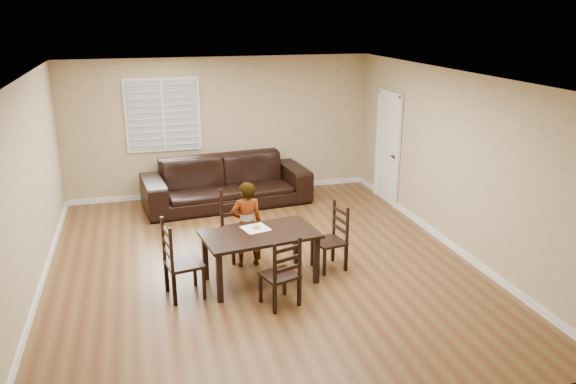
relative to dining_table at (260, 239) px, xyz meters
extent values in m
plane|color=brown|center=(0.12, 0.51, -0.62)|extent=(7.00, 7.00, 0.00)
cube|color=tan|center=(0.12, 4.01, 0.73)|extent=(6.00, 0.04, 2.70)
cube|color=tan|center=(0.12, -2.99, 0.73)|extent=(6.00, 0.04, 2.70)
cube|color=tan|center=(-2.88, 0.51, 0.73)|extent=(0.04, 7.00, 2.70)
cube|color=tan|center=(3.12, 0.51, 0.73)|extent=(0.04, 7.00, 2.70)
cube|color=white|center=(0.12, 0.51, 2.08)|extent=(6.00, 7.00, 0.04)
cube|color=white|center=(-0.98, 3.96, 1.03)|extent=(1.40, 0.08, 1.40)
cube|color=white|center=(3.09, 2.71, 0.41)|extent=(0.06, 0.94, 2.05)
cylinder|color=#332114|center=(3.06, 2.41, 0.33)|extent=(0.06, 0.06, 0.02)
cube|color=white|center=(0.12, 4.00, -0.57)|extent=(6.00, 0.03, 0.10)
cube|color=white|center=(-2.87, 0.51, -0.57)|extent=(0.03, 7.00, 0.10)
cube|color=white|center=(3.10, 0.51, -0.57)|extent=(0.03, 7.00, 0.10)
cube|color=black|center=(0.00, 0.00, 0.07)|extent=(1.61, 1.05, 0.04)
cube|color=black|center=(-0.62, -0.43, -0.29)|extent=(0.08, 0.08, 0.66)
cube|color=black|center=(0.71, -0.25, -0.29)|extent=(0.08, 0.08, 0.66)
cube|color=black|center=(-0.71, 0.25, -0.29)|extent=(0.08, 0.08, 0.66)
cube|color=black|center=(0.62, 0.43, -0.29)|extent=(0.08, 0.08, 0.66)
cube|color=black|center=(-0.12, 0.84, -0.17)|extent=(0.56, 0.54, 0.04)
cube|color=black|center=(-0.16, 1.03, -0.10)|extent=(0.47, 0.15, 1.04)
cube|color=black|center=(-0.27, 0.61, -0.40)|extent=(0.05, 0.05, 0.43)
cube|color=black|center=(0.13, 0.71, -0.40)|extent=(0.05, 0.05, 0.43)
cube|color=black|center=(-0.36, 0.97, -0.40)|extent=(0.05, 0.05, 0.43)
cube|color=black|center=(0.04, 1.07, -0.40)|extent=(0.05, 0.05, 0.43)
cube|color=black|center=(0.09, -0.68, -0.22)|extent=(0.52, 0.50, 0.04)
cube|color=black|center=(0.15, -0.85, -0.15)|extent=(0.41, 0.17, 0.92)
cube|color=black|center=(0.21, -0.47, -0.43)|extent=(0.05, 0.05, 0.38)
cube|color=black|center=(-0.13, -0.58, -0.43)|extent=(0.05, 0.05, 0.38)
cube|color=black|center=(0.32, -0.78, -0.43)|extent=(0.05, 0.05, 0.38)
cube|color=black|center=(-0.02, -0.90, -0.43)|extent=(0.05, 0.05, 0.38)
cube|color=black|center=(-1.03, -0.14, -0.17)|extent=(0.52, 0.54, 0.04)
cube|color=black|center=(-1.22, -0.18, -0.09)|extent=(0.12, 0.47, 1.05)
cube|color=black|center=(-0.81, -0.31, -0.40)|extent=(0.05, 0.05, 0.43)
cube|color=black|center=(-0.88, 0.09, -0.40)|extent=(0.05, 0.05, 0.43)
cube|color=black|center=(-1.18, -0.38, -0.40)|extent=(0.05, 0.05, 0.43)
cube|color=black|center=(-1.25, 0.03, -0.40)|extent=(0.05, 0.05, 0.43)
cube|color=black|center=(1.03, 0.14, -0.21)|extent=(0.47, 0.49, 0.04)
cube|color=black|center=(1.20, 0.17, -0.14)|extent=(0.11, 0.43, 0.95)
cube|color=black|center=(0.83, 0.29, -0.42)|extent=(0.04, 0.04, 0.39)
cube|color=black|center=(0.89, -0.07, -0.42)|extent=(0.04, 0.04, 0.39)
cube|color=black|center=(1.16, 0.35, -0.42)|extent=(0.04, 0.04, 0.39)
cube|color=black|center=(1.23, -0.01, -0.42)|extent=(0.04, 0.04, 0.39)
imported|color=gray|center=(-0.07, 0.54, 0.01)|extent=(0.48, 0.33, 1.26)
cube|color=beige|center=(-0.02, 0.17, 0.09)|extent=(0.41, 0.41, 0.00)
torus|color=#C18F45|center=(0.00, 0.17, 0.11)|extent=(0.10, 0.10, 0.03)
torus|color=silver|center=(0.00, 0.17, 0.12)|extent=(0.09, 0.09, 0.02)
imported|color=black|center=(0.07, 3.28, -0.17)|extent=(3.19, 1.51, 0.90)
camera|label=1|loc=(-1.45, -6.79, 2.91)|focal=35.00mm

